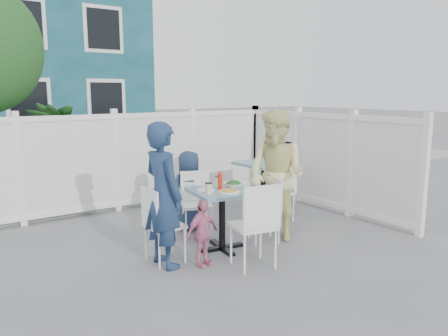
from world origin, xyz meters
TOP-DOWN VIEW (x-y plane):
  - ground at (0.00, 0.00)m, footprint 80.00×80.00m
  - near_sidewalk at (0.00, 3.80)m, footprint 24.00×2.60m
  - street at (0.00, 7.50)m, footprint 24.00×5.00m
  - far_sidewalk at (0.00, 10.60)m, footprint 24.00×1.60m
  - fence_back at (0.10, 2.40)m, footprint 5.86×0.08m
  - fence_right at (3.00, 0.60)m, footprint 0.08×3.66m
  - potted_shrub_a at (-0.57, 3.10)m, footprint 1.39×1.39m
  - potted_shrub_b at (1.47, 3.00)m, footprint 1.72×1.61m
  - main_table at (0.50, -0.08)m, footprint 0.81×0.81m
  - spare_table at (2.11, 1.06)m, footprint 0.81×0.81m
  - chair_left at (-0.34, -0.02)m, footprint 0.39×0.40m
  - chair_right at (1.19, -0.16)m, footprint 0.48×0.49m
  - chair_back at (0.55, 0.64)m, footprint 0.51×0.51m
  - chair_near at (0.46, -0.80)m, footprint 0.52×0.51m
  - chair_spare at (1.85, 0.31)m, footprint 0.53×0.52m
  - man at (-0.32, -0.12)m, footprint 0.43×0.62m
  - woman at (1.34, -0.12)m, footprint 0.81×0.95m
  - boy at (0.58, 0.86)m, footprint 0.57×0.38m
  - toddler at (0.02, -0.39)m, footprint 0.48×0.27m
  - plate_main at (0.49, -0.23)m, footprint 0.25×0.25m
  - plate_side at (0.30, -0.00)m, footprint 0.22×0.22m
  - salad_bowl at (0.70, -0.05)m, footprint 0.25×0.25m
  - coffee_cup_a at (0.26, -0.15)m, footprint 0.08×0.08m
  - coffee_cup_b at (0.58, 0.12)m, footprint 0.08×0.08m
  - ketchup_bottle at (0.51, -0.02)m, footprint 0.06×0.06m
  - salt_shaker at (0.39, 0.19)m, footprint 0.03×0.03m
  - pepper_shaker at (0.43, 0.18)m, footprint 0.03×0.03m

SIDE VIEW (x-z plane):
  - ground at x=0.00m, z-range 0.00..0.00m
  - street at x=0.00m, z-range 0.00..0.01m
  - near_sidewalk at x=0.00m, z-range 0.00..0.01m
  - far_sidewalk at x=0.00m, z-range 0.00..0.01m
  - toddler at x=0.02m, z-range 0.00..0.77m
  - chair_right at x=1.19m, z-range 0.07..0.91m
  - chair_back at x=0.55m, z-range 0.07..0.94m
  - chair_left at x=-0.34m, z-range 0.07..0.96m
  - chair_spare at x=1.85m, z-range 0.08..1.02m
  - chair_near at x=0.46m, z-range 0.08..1.05m
  - boy at x=0.58m, z-range 0.00..1.14m
  - main_table at x=0.50m, z-range 0.21..0.97m
  - spare_table at x=2.11m, z-range 0.22..1.03m
  - plate_side at x=0.30m, z-range 0.76..0.77m
  - plate_main at x=0.49m, z-range 0.76..0.78m
  - potted_shrub_b at x=1.47m, z-range 0.00..1.54m
  - fence_right at x=3.00m, z-range -0.02..1.58m
  - fence_back at x=0.10m, z-range -0.02..1.58m
  - salad_bowl at x=0.70m, z-range 0.76..0.82m
  - pepper_shaker at x=0.43m, z-range 0.76..0.82m
  - salt_shaker at x=0.39m, z-range 0.76..0.83m
  - man at x=-0.32m, z-range 0.00..1.63m
  - coffee_cup_a at x=0.26m, z-range 0.76..0.88m
  - coffee_cup_b at x=0.58m, z-range 0.76..0.88m
  - ketchup_bottle at x=0.51m, z-range 0.76..0.95m
  - woman at x=1.34m, z-range 0.00..1.72m
  - potted_shrub_a at x=-0.57m, z-range 0.00..1.78m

